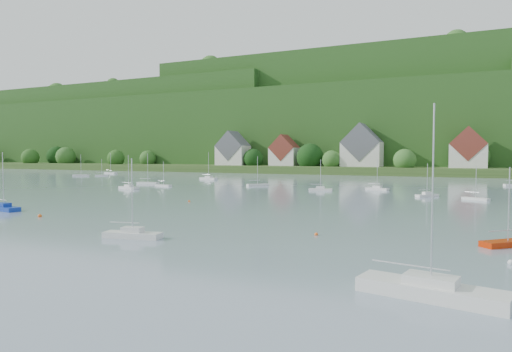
% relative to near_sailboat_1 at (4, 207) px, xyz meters
% --- Properties ---
extents(far_shore_strip, '(600.00, 60.00, 3.00)m').
position_rel_near_sailboat_1_xyz_m(far_shore_strip, '(16.01, 158.40, 1.06)').
color(far_shore_strip, '#2E4A1B').
rests_on(far_shore_strip, ground).
extents(forested_ridge, '(620.00, 181.22, 69.89)m').
position_rel_near_sailboat_1_xyz_m(forested_ridge, '(16.41, 226.97, 22.44)').
color(forested_ridge, '#1C3D13').
rests_on(forested_ridge, ground).
extents(village_building_0, '(14.00, 10.40, 16.00)m').
position_rel_near_sailboat_1_xyz_m(village_building_0, '(-38.99, 145.40, 9.07)').
color(village_building_0, silver).
rests_on(village_building_0, far_shore_strip).
extents(village_building_1, '(12.00, 9.36, 14.00)m').
position_rel_near_sailboat_1_xyz_m(village_building_1, '(-13.99, 147.40, 8.31)').
color(village_building_1, silver).
rests_on(village_building_1, far_shore_strip).
extents(village_building_2, '(16.00, 11.44, 18.00)m').
position_rel_near_sailboat_1_xyz_m(village_building_2, '(21.01, 146.40, 9.83)').
color(village_building_2, silver).
rests_on(village_building_2, far_shore_strip).
extents(village_building_3, '(13.00, 10.40, 15.50)m').
position_rel_near_sailboat_1_xyz_m(village_building_3, '(61.01, 144.40, 8.99)').
color(village_building_3, silver).
rests_on(village_building_3, far_shore_strip).
extents(near_sailboat_1, '(6.41, 2.80, 8.38)m').
position_rel_near_sailboat_1_xyz_m(near_sailboat_1, '(0.00, 0.00, 0.00)').
color(near_sailboat_1, '#113197').
rests_on(near_sailboat_1, ground).
extents(near_sailboat_3, '(5.90, 2.64, 7.69)m').
position_rel_near_sailboat_1_xyz_m(near_sailboat_3, '(31.05, -9.30, -0.02)').
color(near_sailboat_3, silver).
rests_on(near_sailboat_3, ground).
extents(near_sailboat_4, '(8.34, 3.76, 10.87)m').
position_rel_near_sailboat_1_xyz_m(near_sailboat_4, '(58.43, -16.88, 0.08)').
color(near_sailboat_4, silver).
rests_on(near_sailboat_4, ground).
extents(near_sailboat_7, '(4.74, 4.60, 6.96)m').
position_rel_near_sailboat_1_xyz_m(near_sailboat_7, '(63.60, 1.42, -0.12)').
color(near_sailboat_7, '#B02302').
rests_on(near_sailboat_7, ground).
extents(mooring_buoy_0, '(0.50, 0.50, 0.50)m').
position_rel_near_sailboat_1_xyz_m(mooring_buoy_0, '(10.51, -2.70, -0.44)').
color(mooring_buoy_0, orange).
rests_on(mooring_buoy_0, ground).
extents(mooring_buoy_2, '(0.38, 0.38, 0.38)m').
position_rel_near_sailboat_1_xyz_m(mooring_buoy_2, '(46.72, -0.51, -0.44)').
color(mooring_buoy_2, orange).
rests_on(mooring_buoy_2, ground).
extents(mooring_buoy_3, '(0.39, 0.39, 0.39)m').
position_rel_near_sailboat_1_xyz_m(mooring_buoy_3, '(17.62, 21.22, -0.44)').
color(mooring_buoy_3, orange).
rests_on(mooring_buoy_3, ground).
extents(mooring_buoy_4, '(0.45, 0.45, 0.45)m').
position_rel_near_sailboat_1_xyz_m(mooring_buoy_4, '(63.24, -6.00, -0.44)').
color(mooring_buoy_4, silver).
rests_on(mooring_buoy_4, ground).
extents(far_sailboat_cluster, '(201.83, 65.70, 8.71)m').
position_rel_near_sailboat_1_xyz_m(far_sailboat_cluster, '(27.26, 72.51, -0.07)').
color(far_sailboat_cluster, silver).
rests_on(far_sailboat_cluster, ground).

